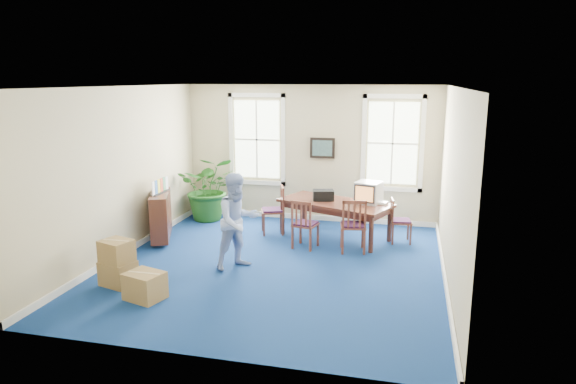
% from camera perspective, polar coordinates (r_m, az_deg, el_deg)
% --- Properties ---
extents(floor, '(6.50, 6.50, 0.00)m').
position_cam_1_polar(floor, '(9.46, -1.45, -8.16)').
color(floor, navy).
rests_on(floor, ground).
extents(ceiling, '(6.50, 6.50, 0.00)m').
position_cam_1_polar(ceiling, '(8.85, -1.57, 11.62)').
color(ceiling, white).
rests_on(ceiling, ground).
extents(wall_back, '(6.50, 0.00, 6.50)m').
position_cam_1_polar(wall_back, '(12.14, 2.47, 4.28)').
color(wall_back, tan).
rests_on(wall_back, ground).
extents(wall_front, '(6.50, 0.00, 6.50)m').
position_cam_1_polar(wall_front, '(6.03, -9.55, -4.43)').
color(wall_front, tan).
rests_on(wall_front, ground).
extents(wall_left, '(0.00, 6.50, 6.50)m').
position_cam_1_polar(wall_left, '(10.20, -18.02, 2.09)').
color(wall_left, tan).
rests_on(wall_left, ground).
extents(wall_right, '(0.00, 6.50, 6.50)m').
position_cam_1_polar(wall_right, '(8.75, 17.84, 0.45)').
color(wall_right, tan).
rests_on(wall_right, ground).
extents(baseboard_back, '(6.00, 0.04, 0.12)m').
position_cam_1_polar(baseboard_back, '(12.43, 2.38, -2.79)').
color(baseboard_back, white).
rests_on(baseboard_back, ground).
extents(baseboard_left, '(0.04, 6.50, 0.12)m').
position_cam_1_polar(baseboard_left, '(10.56, -17.32, -6.16)').
color(baseboard_left, white).
rests_on(baseboard_left, ground).
extents(baseboard_right, '(0.04, 6.50, 0.12)m').
position_cam_1_polar(baseboard_right, '(9.18, 17.00, -8.99)').
color(baseboard_right, white).
rests_on(baseboard_right, ground).
extents(window_left, '(1.40, 0.12, 2.20)m').
position_cam_1_polar(window_left, '(12.39, -3.47, 5.84)').
color(window_left, white).
rests_on(window_left, ground).
extents(window_right, '(1.40, 0.12, 2.20)m').
position_cam_1_polar(window_right, '(11.87, 11.55, 5.31)').
color(window_right, white).
rests_on(window_right, ground).
extents(wall_picture, '(0.58, 0.06, 0.48)m').
position_cam_1_polar(wall_picture, '(12.02, 3.84, 4.90)').
color(wall_picture, black).
rests_on(wall_picture, ground).
extents(conference_table, '(2.56, 1.85, 0.79)m').
position_cam_1_polar(conference_table, '(10.98, 5.22, -3.07)').
color(conference_table, '#492319').
rests_on(conference_table, ground).
extents(crt_tv, '(0.62, 0.65, 0.45)m').
position_cam_1_polar(crt_tv, '(10.81, 8.94, -0.04)').
color(crt_tv, '#B7B7BC').
rests_on(crt_tv, conference_table).
extents(game_console, '(0.20, 0.23, 0.05)m').
position_cam_1_polar(game_console, '(10.78, 10.56, -1.21)').
color(game_console, white).
rests_on(game_console, conference_table).
extents(equipment_bag, '(0.50, 0.39, 0.22)m').
position_cam_1_polar(equipment_bag, '(10.94, 3.94, -0.36)').
color(equipment_bag, black).
rests_on(equipment_bag, conference_table).
extents(chair_near_left, '(0.53, 0.53, 1.00)m').
position_cam_1_polar(chair_near_left, '(10.28, 1.95, -3.52)').
color(chair_near_left, brown).
rests_on(chair_near_left, ground).
extents(chair_near_right, '(0.56, 0.56, 1.08)m').
position_cam_1_polar(chair_near_right, '(10.12, 7.25, -3.63)').
color(chair_near_right, brown).
rests_on(chair_near_right, ground).
extents(chair_end_left, '(0.60, 0.60, 1.05)m').
position_cam_1_polar(chair_end_left, '(11.22, -1.74, -2.01)').
color(chair_end_left, brown).
rests_on(chair_end_left, ground).
extents(chair_end_right, '(0.48, 0.48, 0.93)m').
position_cam_1_polar(chair_end_right, '(10.86, 12.44, -3.13)').
color(chair_end_right, brown).
rests_on(chair_end_right, ground).
extents(man, '(1.04, 1.06, 1.72)m').
position_cam_1_polar(man, '(9.15, -5.60, -3.25)').
color(man, '#97ADE2').
rests_on(man, ground).
extents(credenza, '(0.78, 1.25, 0.95)m').
position_cam_1_polar(credenza, '(11.05, -13.92, -2.88)').
color(credenza, '#492319').
rests_on(credenza, ground).
extents(brochure_rack, '(0.25, 0.73, 0.32)m').
position_cam_1_polar(brochure_rack, '(10.89, -14.01, 0.33)').
color(brochure_rack, '#99999E').
rests_on(brochure_rack, credenza).
extents(potted_plant, '(1.67, 1.55, 1.55)m').
position_cam_1_polar(potted_plant, '(12.39, -8.73, 0.44)').
color(potted_plant, '#194C15').
rests_on(potted_plant, ground).
extents(cardboard_boxes, '(1.78, 1.78, 0.81)m').
position_cam_1_polar(cardboard_boxes, '(8.91, -16.98, -7.28)').
color(cardboard_boxes, '#9D7843').
rests_on(cardboard_boxes, ground).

